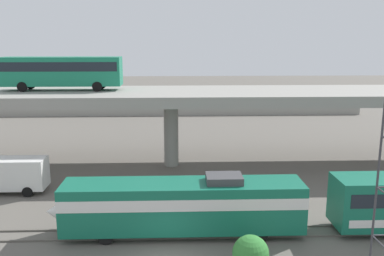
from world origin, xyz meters
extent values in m
cube|color=#59544C|center=(0.00, 3.25, 0.06)|extent=(110.00, 0.12, 0.12)
cube|color=#59544C|center=(0.00, 4.75, 0.06)|extent=(110.00, 0.12, 0.12)
cube|color=#14664C|center=(0.99, 4.00, 2.08)|extent=(16.10, 3.00, 3.20)
cube|color=silver|center=(0.99, 4.00, 2.66)|extent=(16.10, 3.04, 0.77)
cone|color=silver|center=(-7.06, 4.00, 1.76)|extent=(2.20, 2.85, 2.85)
cube|color=black|center=(-5.41, 4.00, 2.98)|extent=(2.20, 2.70, 1.02)
cube|color=#3F3F42|center=(3.73, 4.00, 3.93)|extent=(2.40, 1.80, 0.50)
cylinder|color=black|center=(-4.04, 2.65, 0.48)|extent=(0.96, 0.18, 0.96)
cylinder|color=black|center=(-4.04, 5.35, 0.48)|extent=(0.96, 0.18, 0.96)
cylinder|color=black|center=(6.02, 2.65, 0.48)|extent=(0.96, 0.18, 0.96)
cylinder|color=black|center=(6.02, 5.35, 0.48)|extent=(0.96, 0.18, 0.96)
cylinder|color=black|center=(15.17, 5.35, 0.46)|extent=(0.92, 0.18, 0.92)
cube|color=gray|center=(0.00, 20.00, 7.35)|extent=(96.00, 10.09, 1.06)
cylinder|color=gray|center=(0.00, 20.00, 3.41)|extent=(1.50, 1.50, 6.82)
cube|color=#197A56|center=(-11.09, 20.96, 9.83)|extent=(12.00, 2.55, 2.90)
cube|color=black|center=(-11.09, 20.96, 10.35)|extent=(11.52, 2.59, 0.93)
cube|color=black|center=(-17.04, 20.96, 10.18)|extent=(0.08, 2.30, 1.74)
cylinder|color=black|center=(-14.81, 19.75, 8.38)|extent=(1.00, 0.26, 1.00)
cylinder|color=black|center=(-14.81, 22.17, 8.38)|extent=(1.00, 0.26, 1.00)
cylinder|color=black|center=(-7.37, 19.75, 8.38)|extent=(1.00, 0.26, 1.00)
cylinder|color=black|center=(-7.37, 22.17, 8.38)|extent=(1.00, 0.26, 1.00)
cube|color=silver|center=(-13.03, 12.43, 1.74)|extent=(4.60, 2.30, 2.60)
cylinder|color=black|center=(-12.02, 11.34, 0.44)|extent=(0.88, 0.28, 0.88)
cylinder|color=black|center=(-12.02, 13.52, 0.44)|extent=(0.88, 0.28, 0.88)
cylinder|color=#38383D|center=(9.24, -5.57, 5.63)|extent=(0.10, 0.10, 11.25)
cube|color=gray|center=(0.00, 55.00, 0.71)|extent=(65.68, 12.10, 1.41)
cube|color=navy|center=(21.35, 55.40, 2.08)|extent=(4.13, 1.84, 0.70)
cube|color=#1E232B|center=(21.56, 55.40, 2.67)|extent=(1.82, 1.62, 0.48)
cylinder|color=black|center=(20.07, 54.53, 1.73)|extent=(0.64, 0.20, 0.64)
cylinder|color=black|center=(20.07, 56.27, 1.73)|extent=(0.64, 0.20, 0.64)
cylinder|color=black|center=(22.63, 54.53, 1.73)|extent=(0.64, 0.20, 0.64)
cylinder|color=black|center=(22.63, 56.27, 1.73)|extent=(0.64, 0.20, 0.64)
cube|color=#9E998C|center=(2.69, 55.13, 2.08)|extent=(4.70, 1.87, 0.70)
cube|color=#1E232B|center=(2.92, 55.13, 2.67)|extent=(2.07, 1.64, 0.48)
cylinder|color=black|center=(1.23, 54.24, 1.73)|extent=(0.64, 0.20, 0.64)
cylinder|color=black|center=(1.23, 56.02, 1.73)|extent=(0.64, 0.20, 0.64)
cylinder|color=black|center=(4.14, 54.24, 1.73)|extent=(0.64, 0.20, 0.64)
cylinder|color=black|center=(4.14, 56.02, 1.73)|extent=(0.64, 0.20, 0.64)
cube|color=#B7B7BC|center=(-16.59, 52.76, 2.08)|extent=(4.69, 1.84, 0.70)
cube|color=#1E232B|center=(-16.35, 52.76, 2.67)|extent=(2.07, 1.62, 0.48)
cylinder|color=black|center=(-18.04, 51.88, 1.73)|extent=(0.64, 0.20, 0.64)
cylinder|color=black|center=(-18.04, 53.63, 1.73)|extent=(0.64, 0.20, 0.64)
cylinder|color=black|center=(-15.13, 51.88, 1.73)|extent=(0.64, 0.20, 0.64)
cylinder|color=black|center=(-15.13, 53.63, 1.73)|extent=(0.64, 0.20, 0.64)
cube|color=silver|center=(-23.13, 52.35, 2.08)|extent=(4.34, 1.85, 0.70)
cube|color=#1E232B|center=(-22.91, 52.35, 2.67)|extent=(1.91, 1.63, 0.48)
cylinder|color=black|center=(-24.47, 51.47, 1.73)|extent=(0.64, 0.20, 0.64)
cylinder|color=black|center=(-24.47, 53.23, 1.73)|extent=(0.64, 0.20, 0.64)
cylinder|color=black|center=(-21.78, 51.47, 1.73)|extent=(0.64, 0.20, 0.64)
cylinder|color=black|center=(-21.78, 53.23, 1.73)|extent=(0.64, 0.20, 0.64)
cube|color=maroon|center=(19.10, 57.94, 2.08)|extent=(4.33, 1.70, 0.70)
cube|color=#1E232B|center=(18.88, 57.94, 2.67)|extent=(1.90, 1.50, 0.48)
cylinder|color=black|center=(20.44, 58.75, 1.73)|extent=(0.64, 0.20, 0.64)
cylinder|color=black|center=(20.44, 57.13, 1.73)|extent=(0.64, 0.20, 0.64)
cylinder|color=black|center=(17.76, 58.75, 1.73)|extent=(0.64, 0.20, 0.64)
cylinder|color=black|center=(17.76, 57.13, 1.73)|extent=(0.64, 0.20, 0.64)
cube|color=#B7B7BC|center=(1.64, 52.70, 2.08)|extent=(4.27, 1.85, 0.70)
cube|color=#1E232B|center=(1.43, 52.70, 2.67)|extent=(1.88, 1.63, 0.48)
cylinder|color=black|center=(2.97, 53.58, 1.73)|extent=(0.64, 0.20, 0.64)
cylinder|color=black|center=(2.97, 51.82, 1.73)|extent=(0.64, 0.20, 0.64)
cylinder|color=black|center=(0.32, 53.58, 1.73)|extent=(0.64, 0.20, 0.64)
cylinder|color=black|center=(0.32, 51.82, 1.73)|extent=(0.64, 0.20, 0.64)
cube|color=#515459|center=(-24.99, 55.14, 2.08)|extent=(4.54, 1.81, 0.70)
cube|color=#1E232B|center=(-25.21, 55.14, 2.67)|extent=(2.00, 1.59, 0.48)
cylinder|color=black|center=(-23.58, 56.00, 1.73)|extent=(0.64, 0.20, 0.64)
cylinder|color=black|center=(-23.58, 54.29, 1.73)|extent=(0.64, 0.20, 0.64)
cylinder|color=black|center=(-26.39, 56.00, 1.73)|extent=(0.64, 0.20, 0.64)
cylinder|color=black|center=(-26.39, 54.29, 1.73)|extent=(0.64, 0.20, 0.64)
cube|color=#385B7A|center=(0.00, 78.00, 0.00)|extent=(140.00, 36.00, 0.01)
sphere|color=#327E34|center=(4.77, -0.71, 1.05)|extent=(2.10, 2.10, 2.10)
camera|label=1|loc=(0.63, -22.34, 13.00)|focal=39.01mm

